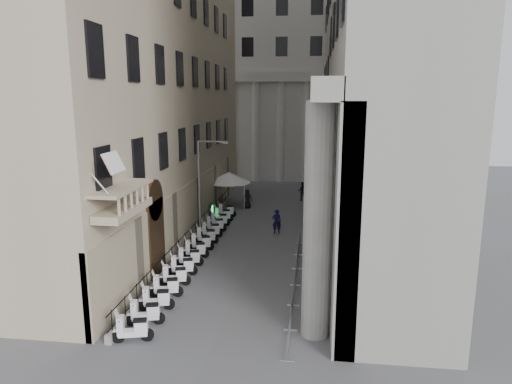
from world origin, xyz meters
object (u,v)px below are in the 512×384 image
street_lamp (202,181)px  info_kiosk (211,213)px  security_tent (231,178)px  pedestrian_b (302,191)px  scooter_0 (134,342)px  pedestrian_a (277,222)px

street_lamp → info_kiosk: size_ratio=4.22×
security_tent → pedestrian_b: security_tent is taller
scooter_0 → info_kiosk: 18.63m
security_tent → street_lamp: street_lamp is taller
scooter_0 → pedestrian_a: pedestrian_a is taller
street_lamp → pedestrian_a: 6.42m
scooter_0 → pedestrian_a: 17.16m
info_kiosk → security_tent: bearing=81.5°
street_lamp → scooter_0: bearing=-80.7°
scooter_0 → security_tent: bearing=-13.4°
pedestrian_a → street_lamp: bearing=7.4°
security_tent → pedestrian_b: size_ratio=2.14×
scooter_0 → pedestrian_a: (4.70, 16.47, 0.93)m
info_kiosk → pedestrian_a: bearing=-23.8°
scooter_0 → security_tent: size_ratio=0.37×
scooter_0 → info_kiosk: bearing=-11.4°
security_tent → street_lamp: bearing=-92.1°
street_lamp → pedestrian_b: 15.27m
info_kiosk → pedestrian_a: pedestrian_a is taller
security_tent → pedestrian_b: 7.68m
scooter_0 → pedestrian_b: pedestrian_b is taller
street_lamp → security_tent: bearing=94.9°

